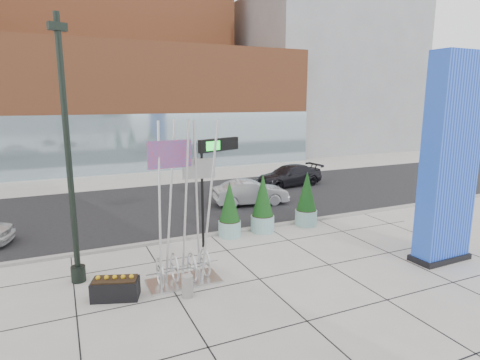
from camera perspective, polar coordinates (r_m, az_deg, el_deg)
name	(u,v)px	position (r m, az deg, el deg)	size (l,w,h in m)	color
ground	(223,273)	(15.03, -2.50, -13.08)	(160.00, 160.00, 0.00)	#9E9991
street_asphalt	(159,207)	(24.08, -11.41, -3.77)	(80.00, 12.00, 0.02)	black
curb_edge	(190,238)	(18.52, -7.16, -8.13)	(80.00, 0.30, 0.12)	gray
tower_podium	(126,107)	(40.18, -15.89, 9.97)	(34.00, 10.00, 11.00)	brown
tower_glass_front	(137,143)	(35.63, -14.46, 5.07)	(34.00, 0.60, 5.00)	#8CA5B2
building_grey_parking	(316,77)	(54.50, 10.79, 14.16)	(20.00, 18.00, 18.00)	slate
blue_pylon	(449,164)	(17.06, 27.61, 2.06)	(2.41, 1.12, 7.95)	#0B28AC
lamp_post	(70,179)	(14.40, -22.99, 0.09)	(0.60, 0.49, 8.87)	black
public_art_sculpture	(183,242)	(13.93, -8.09, -8.68)	(2.48, 1.25, 5.61)	silver
concrete_bollard	(187,286)	(13.37, -7.48, -14.73)	(0.37, 0.37, 0.72)	gray
overhead_street_sign	(219,155)	(16.81, -2.95, 3.60)	(2.08, 0.98, 4.60)	black
round_planter_east	(307,200)	(20.29, 9.44, -2.80)	(1.10, 1.10, 2.74)	#83B1AE
round_planter_mid	(263,205)	(19.06, 3.24, -3.52)	(1.12, 1.12, 2.79)	#83B1AE
round_planter_west	(230,210)	(18.38, -1.50, -4.35)	(1.04, 1.04, 2.61)	#83B1AE
box_planter_north	(115,288)	(13.74, -17.29, -14.40)	(1.60, 1.16, 0.80)	black
car_silver_mid	(251,193)	(23.98, 1.53, -1.82)	(1.55, 4.45, 1.46)	#9EA0A6
car_dark_east	(289,176)	(29.41, 6.97, 0.60)	(2.09, 5.14, 1.49)	black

